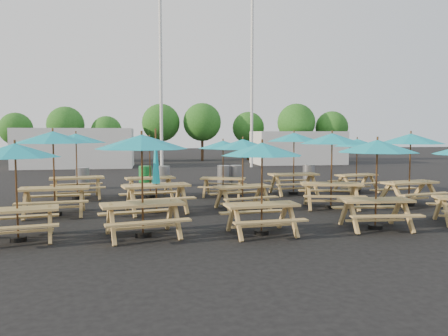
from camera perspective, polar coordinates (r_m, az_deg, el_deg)
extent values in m
plane|color=black|center=(15.21, 0.95, -4.57)|extent=(120.00, 120.00, 0.00)
cube|color=tan|center=(10.74, -25.40, -4.95)|extent=(1.82, 0.99, 0.06)
cube|color=tan|center=(10.17, -25.63, -7.05)|extent=(1.74, 0.56, 0.04)
cube|color=tan|center=(11.41, -25.09, -5.82)|extent=(1.74, 0.56, 0.04)
cylinder|color=black|center=(10.86, -25.28, -8.39)|extent=(0.34, 0.34, 0.10)
cylinder|color=brown|center=(10.69, -25.47, -2.87)|extent=(0.04, 0.04, 2.20)
cone|color=#1499B0|center=(10.61, -25.63, 2.11)|extent=(2.28, 2.28, 0.31)
cube|color=tan|center=(13.68, -21.27, -2.49)|extent=(2.00, 0.92, 0.06)
cube|color=tan|center=(13.02, -21.60, -4.23)|extent=(1.96, 0.43, 0.04)
cube|color=tan|center=(14.43, -20.91, -3.40)|extent=(1.96, 0.43, 0.04)
cylinder|color=black|center=(13.79, -21.18, -5.57)|extent=(0.39, 0.39, 0.11)
cylinder|color=brown|center=(13.64, -21.32, -0.64)|extent=(0.05, 0.05, 2.49)
cone|color=#1499B0|center=(13.59, -21.45, 3.77)|extent=(2.38, 2.38, 0.35)
cube|color=tan|center=(16.89, -18.65, -1.23)|extent=(2.00, 1.08, 0.06)
cube|color=tan|center=(16.23, -18.55, -2.53)|extent=(1.91, 0.61, 0.04)
cube|color=tan|center=(17.62, -18.69, -2.01)|extent=(1.91, 0.61, 0.04)
cylinder|color=black|center=(16.98, -18.59, -3.67)|extent=(0.38, 0.38, 0.11)
cylinder|color=brown|center=(16.86, -18.68, 0.23)|extent=(0.05, 0.05, 2.43)
cone|color=#1499B0|center=(16.82, -18.77, 3.71)|extent=(2.51, 2.51, 0.34)
cube|color=tan|center=(10.28, -10.58, -4.64)|extent=(1.99, 1.10, 0.06)
cube|color=tan|center=(9.67, -9.77, -7.02)|extent=(1.89, 0.65, 0.04)
cube|color=tan|center=(11.00, -11.26, -5.66)|extent=(1.89, 0.65, 0.04)
cylinder|color=black|center=(10.42, -10.53, -8.55)|extent=(0.37, 0.37, 0.10)
cylinder|color=brown|center=(10.22, -10.62, -2.28)|extent=(0.05, 0.05, 2.39)
cone|color=#1499B0|center=(10.16, -10.70, 3.39)|extent=(2.51, 2.51, 0.33)
cube|color=tan|center=(13.41, -8.85, -2.29)|extent=(2.12, 1.19, 0.07)
cube|color=tan|center=(12.75, -8.07, -4.09)|extent=(2.01, 0.70, 0.04)
cube|color=tan|center=(14.16, -9.51, -3.26)|extent=(2.01, 0.70, 0.04)
cylinder|color=black|center=(13.52, -8.81, -5.52)|extent=(0.40, 0.40, 0.11)
cylinder|color=brown|center=(13.36, -8.87, -0.36)|extent=(0.05, 0.05, 2.55)
cone|color=#1499B0|center=(13.33, -8.89, 1.54)|extent=(0.24, 0.24, 1.66)
cube|color=tan|center=(16.60, -9.63, -1.29)|extent=(1.91, 1.04, 0.06)
cube|color=tan|center=(15.99, -9.15, -2.55)|extent=(1.82, 0.60, 0.04)
cube|color=tan|center=(17.27, -10.06, -2.04)|extent=(1.82, 0.60, 0.04)
cylinder|color=black|center=(16.68, -9.60, -3.65)|extent=(0.36, 0.36, 0.10)
cylinder|color=brown|center=(16.56, -9.65, 0.12)|extent=(0.04, 0.04, 2.30)
cone|color=#1499B0|center=(16.52, -9.69, 3.48)|extent=(2.40, 2.40, 0.32)
cube|color=tan|center=(10.40, 4.94, -4.82)|extent=(1.78, 0.82, 0.06)
cube|color=tan|center=(9.87, 6.17, -6.97)|extent=(1.74, 0.39, 0.04)
cube|color=tan|center=(11.04, 3.83, -5.74)|extent=(1.74, 0.39, 0.04)
cylinder|color=black|center=(10.53, 4.92, -8.37)|extent=(0.34, 0.34, 0.10)
cylinder|color=brown|center=(10.35, 4.96, -2.67)|extent=(0.04, 0.04, 2.20)
cone|color=#1499B0|center=(10.28, 4.99, 2.48)|extent=(2.11, 2.11, 0.31)
cube|color=tan|center=(13.85, 2.46, -2.44)|extent=(1.87, 1.06, 0.06)
cube|color=tan|center=(13.31, 3.63, -3.95)|extent=(1.77, 0.63, 0.04)
cube|color=tan|center=(14.47, 1.37, -3.27)|extent=(1.77, 0.63, 0.04)
cylinder|color=black|center=(13.95, 2.45, -5.19)|extent=(0.35, 0.35, 0.10)
cylinder|color=brown|center=(13.81, 2.46, -0.79)|extent=(0.04, 0.04, 2.25)
cone|color=#1499B0|center=(13.75, 2.48, 3.14)|extent=(2.38, 2.38, 0.31)
cube|color=tan|center=(16.67, -0.12, -1.37)|extent=(1.81, 1.15, 0.06)
cube|color=tan|center=(16.09, -0.45, -2.55)|extent=(1.68, 0.75, 0.04)
cube|color=tan|center=(17.31, 0.18, -2.06)|extent=(1.68, 0.75, 0.04)
cylinder|color=black|center=(16.75, -0.12, -3.57)|extent=(0.34, 0.34, 0.09)
cylinder|color=brown|center=(16.64, -0.12, -0.05)|extent=(0.04, 0.04, 2.16)
cone|color=#1499B0|center=(16.59, -0.12, 3.08)|extent=(2.41, 2.41, 0.30)
cube|color=tan|center=(11.61, 19.22, -3.99)|extent=(1.82, 0.83, 0.06)
cube|color=tan|center=(11.08, 20.57, -5.92)|extent=(1.78, 0.38, 0.04)
cube|color=tan|center=(12.24, 17.93, -4.88)|extent=(1.78, 0.38, 0.04)
cylinder|color=black|center=(11.73, 19.14, -7.27)|extent=(0.35, 0.35, 0.10)
cylinder|color=brown|center=(11.56, 19.27, -2.01)|extent=(0.04, 0.04, 2.26)
cone|color=#1499B0|center=(11.50, 19.39, 2.72)|extent=(2.15, 2.15, 0.31)
cube|color=tan|center=(14.44, 13.83, -2.04)|extent=(2.02, 1.15, 0.06)
cube|color=tan|center=(13.80, 14.33, -3.63)|extent=(1.91, 0.69, 0.04)
cube|color=tan|center=(15.16, 13.33, -2.90)|extent=(1.91, 0.69, 0.04)
cylinder|color=black|center=(14.54, 13.78, -4.90)|extent=(0.38, 0.38, 0.11)
cylinder|color=brown|center=(14.40, 13.86, -0.32)|extent=(0.05, 0.05, 2.43)
cone|color=#1499B0|center=(14.36, 13.94, 3.76)|extent=(2.59, 2.59, 0.34)
cube|color=tan|center=(17.51, 9.08, -0.82)|extent=(1.98, 0.89, 0.06)
cube|color=tan|center=(16.90, 10.00, -2.08)|extent=(1.94, 0.41, 0.04)
cube|color=tan|center=(18.19, 8.20, -1.60)|extent=(1.94, 0.41, 0.04)
cylinder|color=black|center=(17.59, 9.05, -3.22)|extent=(0.38, 0.38, 0.11)
cylinder|color=brown|center=(17.48, 9.09, 0.61)|extent=(0.05, 0.05, 2.46)
cone|color=#1499B0|center=(17.44, 9.14, 4.01)|extent=(2.33, 2.33, 0.34)
cube|color=tan|center=(15.77, 23.05, -1.74)|extent=(2.01, 1.10, 0.06)
cube|color=tan|center=(15.31, 24.83, -3.12)|extent=(1.91, 0.64, 0.04)
cube|color=tan|center=(16.30, 21.31, -2.58)|extent=(1.91, 0.64, 0.04)
cylinder|color=black|center=(15.86, 22.97, -4.36)|extent=(0.38, 0.38, 0.11)
cylinder|color=brown|center=(15.73, 23.10, -0.18)|extent=(0.05, 0.05, 2.42)
cone|color=#1499B0|center=(15.69, 23.21, 3.54)|extent=(2.53, 2.53, 0.34)
cube|color=tan|center=(18.68, 16.90, -0.88)|extent=(1.84, 1.09, 0.06)
cube|color=tan|center=(18.24, 18.20, -1.91)|extent=(1.73, 0.67, 0.04)
cube|color=tan|center=(19.19, 15.63, -1.55)|extent=(1.73, 0.67, 0.04)
cylinder|color=black|center=(18.75, 16.86, -2.90)|extent=(0.35, 0.35, 0.10)
cylinder|color=brown|center=(18.65, 16.93, 0.32)|extent=(0.04, 0.04, 2.21)
cone|color=#1499B0|center=(18.61, 16.99, 3.19)|extent=(2.39, 2.39, 0.31)
cylinder|color=gray|center=(19.97, -17.98, -1.28)|extent=(0.58, 0.58, 0.93)
cylinder|color=#178130|center=(20.31, -10.24, -1.04)|extent=(0.58, 0.58, 0.93)
cylinder|color=gray|center=(20.09, -7.91, -1.07)|extent=(0.58, 0.58, 0.93)
cylinder|color=gray|center=(20.24, -0.06, -0.99)|extent=(0.58, 0.58, 0.93)
cylinder|color=gray|center=(20.46, 1.60, -0.94)|extent=(0.58, 0.58, 0.93)
cylinder|color=gray|center=(21.26, 11.02, -0.81)|extent=(0.58, 0.58, 0.93)
cylinder|color=silver|center=(29.00, -8.24, 11.56)|extent=(0.20, 0.20, 12.00)
cylinder|color=silver|center=(31.82, 3.67, 10.96)|extent=(0.20, 0.20, 12.00)
cube|color=silver|center=(33.19, -18.75, 2.51)|extent=(8.00, 4.00, 2.80)
cube|color=silver|center=(35.77, 9.55, 2.64)|extent=(7.00, 4.00, 2.60)
cylinder|color=#382314|center=(41.60, -25.45, 2.05)|extent=(0.24, 0.24, 1.92)
sphere|color=#1E5919|center=(41.58, -25.54, 4.64)|extent=(2.80, 2.80, 2.80)
cylinder|color=#382314|center=(39.31, -19.90, 2.26)|extent=(0.24, 0.24, 2.14)
sphere|color=#1E5919|center=(39.29, -19.98, 5.31)|extent=(3.11, 3.11, 3.11)
cylinder|color=#382314|center=(38.61, -15.05, 2.07)|extent=(0.24, 0.24, 1.78)
sphere|color=#1E5919|center=(38.58, -15.11, 4.66)|extent=(2.59, 2.59, 2.59)
cylinder|color=#382314|center=(39.51, -8.20, 2.61)|extent=(0.24, 0.24, 2.31)
sphere|color=#1E5919|center=(39.50, -8.24, 5.89)|extent=(3.36, 3.36, 3.36)
cylinder|color=#382314|center=(39.32, -2.85, 2.67)|extent=(0.24, 0.24, 2.35)
sphere|color=#1E5919|center=(39.31, -2.86, 6.01)|extent=(3.41, 3.41, 3.41)
cylinder|color=#382314|center=(40.47, 3.18, 2.49)|extent=(0.24, 0.24, 2.02)
sphere|color=#1E5919|center=(40.45, 3.19, 5.28)|extent=(2.94, 2.94, 2.94)
cylinder|color=#382314|center=(39.86, 9.38, 2.62)|extent=(0.24, 0.24, 2.32)
sphere|color=#1E5919|center=(39.85, 9.42, 5.89)|extent=(3.38, 3.38, 3.38)
cylinder|color=#382314|center=(41.12, 13.84, 2.40)|extent=(0.24, 0.24, 2.03)
sphere|color=#1E5919|center=(41.10, 13.90, 5.17)|extent=(2.95, 2.95, 2.95)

